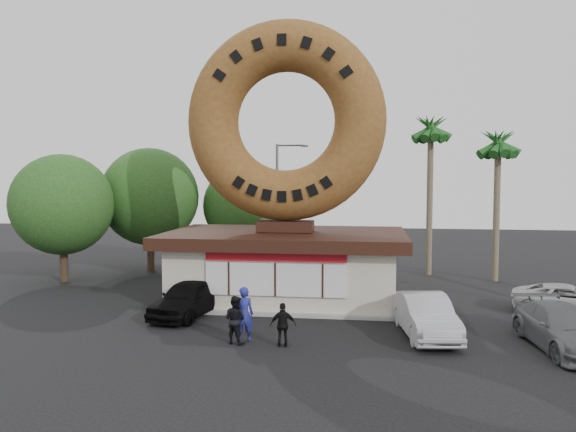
% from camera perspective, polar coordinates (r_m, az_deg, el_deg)
% --- Properties ---
extents(ground, '(90.00, 90.00, 0.00)m').
position_cam_1_polar(ground, '(21.30, -2.59, -12.00)').
color(ground, black).
rests_on(ground, ground).
extents(donut_shop, '(11.20, 7.20, 3.80)m').
position_cam_1_polar(donut_shop, '(26.70, -0.24, -4.84)').
color(donut_shop, beige).
rests_on(donut_shop, ground).
extents(giant_donut, '(9.31, 2.37, 9.31)m').
position_cam_1_polar(giant_donut, '(26.52, -0.24, 9.59)').
color(giant_donut, brown).
rests_on(giant_donut, donut_shop).
extents(tree_west, '(6.00, 6.00, 7.65)m').
position_cam_1_polar(tree_west, '(35.70, -13.87, 1.91)').
color(tree_west, '#473321').
rests_on(tree_west, ground).
extents(tree_mid, '(5.20, 5.20, 6.63)m').
position_cam_1_polar(tree_mid, '(36.02, -4.50, 1.04)').
color(tree_mid, '#473321').
rests_on(tree_mid, ground).
extents(tree_far, '(5.60, 5.60, 7.14)m').
position_cam_1_polar(tree_far, '(33.64, -21.95, 1.09)').
color(tree_far, '#473321').
rests_on(tree_far, ground).
extents(palm_near, '(2.60, 2.60, 9.75)m').
position_cam_1_polar(palm_near, '(34.43, 14.31, 8.11)').
color(palm_near, '#726651').
rests_on(palm_near, ground).
extents(palm_far, '(2.60, 2.60, 8.75)m').
position_cam_1_polar(palm_far, '(33.46, 20.57, 6.51)').
color(palm_far, '#726651').
rests_on(palm_far, ground).
extents(street_lamp, '(2.11, 0.20, 8.00)m').
position_cam_1_polar(street_lamp, '(36.59, -0.89, 1.82)').
color(street_lamp, '#59595E').
rests_on(street_lamp, ground).
extents(person_left, '(0.82, 0.65, 1.98)m').
position_cam_1_polar(person_left, '(20.34, -4.54, -9.90)').
color(person_left, navy).
rests_on(person_left, ground).
extents(person_center, '(1.01, 0.91, 1.70)m').
position_cam_1_polar(person_center, '(20.16, -5.40, -10.44)').
color(person_center, black).
rests_on(person_center, ground).
extents(person_right, '(0.96, 0.54, 1.53)m').
position_cam_1_polar(person_right, '(19.72, -0.51, -11.00)').
color(person_right, black).
rests_on(person_right, ground).
extents(car_black, '(2.64, 4.76, 1.53)m').
position_cam_1_polar(car_black, '(24.24, -10.12, -8.22)').
color(car_black, black).
rests_on(car_black, ground).
extents(car_silver, '(2.26, 4.83, 1.53)m').
position_cam_1_polar(car_silver, '(21.56, 13.81, -9.82)').
color(car_silver, '#AAA9AF').
rests_on(car_silver, ground).
extents(car_grey, '(2.64, 5.29, 1.48)m').
position_cam_1_polar(car_grey, '(21.57, 26.19, -10.18)').
color(car_grey, '#5C5E61').
rests_on(car_grey, ground).
extents(car_white, '(4.94, 3.16, 1.27)m').
position_cam_1_polar(car_white, '(26.99, 26.66, -7.62)').
color(car_white, '#B9B9B9').
rests_on(car_white, ground).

